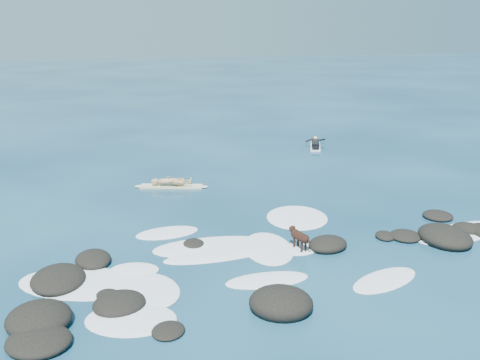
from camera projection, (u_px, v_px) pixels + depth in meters
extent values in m
plane|color=#0A2642|center=(270.00, 248.00, 15.52)|extent=(160.00, 160.00, 0.00)
ellipsoid|color=black|center=(119.00, 303.00, 12.32)|extent=(1.57, 1.52, 0.39)
ellipsoid|color=black|center=(39.00, 341.00, 10.87)|extent=(1.75, 1.68, 0.38)
ellipsoid|color=black|center=(445.00, 237.00, 15.97)|extent=(1.54, 1.86, 0.59)
ellipsoid|color=black|center=(438.00, 216.00, 17.91)|extent=(1.05, 1.07, 0.28)
ellipsoid|color=black|center=(39.00, 319.00, 11.60)|extent=(1.69, 1.74, 0.58)
ellipsoid|color=black|center=(168.00, 331.00, 11.33)|extent=(0.99, 1.02, 0.18)
ellipsoid|color=black|center=(194.00, 244.00, 15.70)|extent=(0.65, 0.79, 0.20)
ellipsoid|color=black|center=(385.00, 236.00, 16.27)|extent=(0.75, 0.85, 0.22)
ellipsoid|color=black|center=(58.00, 279.00, 13.46)|extent=(1.37, 1.71, 0.42)
ellipsoid|color=black|center=(405.00, 236.00, 16.25)|extent=(1.26, 1.28, 0.25)
ellipsoid|color=black|center=(109.00, 296.00, 12.78)|extent=(0.81, 0.90, 0.15)
ellipsoid|color=black|center=(328.00, 244.00, 15.52)|extent=(1.49, 1.37, 0.44)
ellipsoid|color=black|center=(467.00, 229.00, 16.71)|extent=(1.22, 1.14, 0.37)
ellipsoid|color=black|center=(93.00, 259.00, 14.58)|extent=(1.09, 1.34, 0.38)
ellipsoid|color=black|center=(281.00, 303.00, 12.20)|extent=(1.93, 1.87, 0.67)
ellipsoid|color=white|center=(297.00, 217.00, 17.91)|extent=(2.59, 2.81, 0.12)
ellipsoid|color=white|center=(214.00, 247.00, 15.60)|extent=(3.68, 1.63, 0.12)
ellipsoid|color=white|center=(167.00, 233.00, 16.62)|extent=(2.09, 1.25, 0.12)
ellipsoid|color=white|center=(149.00, 290.00, 13.10)|extent=(1.88, 2.26, 0.12)
ellipsoid|color=white|center=(82.00, 283.00, 13.46)|extent=(3.73, 2.91, 0.12)
ellipsoid|color=white|center=(461.00, 233.00, 16.64)|extent=(3.74, 2.14, 0.12)
ellipsoid|color=white|center=(268.00, 248.00, 15.51)|extent=(1.69, 2.54, 0.12)
ellipsoid|color=white|center=(218.00, 255.00, 15.05)|extent=(3.19, 1.09, 0.12)
ellipsoid|color=white|center=(131.00, 319.00, 11.82)|extent=(2.39, 1.99, 0.12)
ellipsoid|color=white|center=(134.00, 270.00, 14.15)|extent=(1.50, 1.22, 0.12)
ellipsoid|color=white|center=(385.00, 280.00, 13.60)|extent=(2.37, 1.70, 0.12)
ellipsoid|color=white|center=(267.00, 280.00, 13.60)|extent=(2.20, 0.88, 0.12)
ellipsoid|color=white|center=(298.00, 249.00, 15.44)|extent=(1.10, 0.90, 0.12)
cube|color=beige|center=(171.00, 186.00, 21.12)|extent=(2.49, 1.13, 0.08)
ellipsoid|color=beige|center=(202.00, 187.00, 21.10)|extent=(0.54, 0.40, 0.09)
ellipsoid|color=beige|center=(141.00, 186.00, 21.15)|extent=(0.54, 0.40, 0.09)
imported|color=tan|center=(171.00, 166.00, 20.88)|extent=(0.52, 0.66, 1.59)
cube|color=white|center=(315.00, 146.00, 27.80)|extent=(1.23, 2.18, 0.08)
ellipsoid|color=white|center=(315.00, 142.00, 28.82)|extent=(0.41, 0.53, 0.08)
cube|color=black|center=(315.00, 144.00, 27.76)|extent=(0.84, 1.37, 0.22)
sphere|color=tan|center=(315.00, 138.00, 28.45)|extent=(0.29, 0.29, 0.23)
cylinder|color=black|center=(310.00, 140.00, 28.66)|extent=(0.54, 0.10, 0.24)
cylinder|color=black|center=(320.00, 140.00, 28.59)|extent=(0.45, 0.44, 0.24)
cube|color=black|center=(316.00, 147.00, 27.07)|extent=(0.50, 0.62, 0.14)
cylinder|color=black|center=(300.00, 236.00, 15.22)|extent=(0.39, 0.58, 0.26)
sphere|color=black|center=(295.00, 234.00, 15.42)|extent=(0.33, 0.33, 0.27)
sphere|color=black|center=(305.00, 239.00, 15.02)|extent=(0.30, 0.30, 0.24)
sphere|color=black|center=(292.00, 229.00, 15.52)|extent=(0.24, 0.24, 0.19)
cone|color=black|center=(290.00, 228.00, 15.62)|extent=(0.13, 0.14, 0.10)
cone|color=black|center=(291.00, 227.00, 15.47)|extent=(0.10, 0.09, 0.09)
cone|color=black|center=(294.00, 226.00, 15.51)|extent=(0.10, 0.09, 0.09)
cylinder|color=black|center=(294.00, 244.00, 15.42)|extent=(0.08, 0.08, 0.35)
cylinder|color=black|center=(298.00, 243.00, 15.48)|extent=(0.08, 0.08, 0.35)
cylinder|color=black|center=(302.00, 248.00, 15.11)|extent=(0.08, 0.08, 0.35)
cylinder|color=black|center=(306.00, 247.00, 15.18)|extent=(0.08, 0.08, 0.35)
cylinder|color=black|center=(308.00, 239.00, 14.91)|extent=(0.11, 0.25, 0.15)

